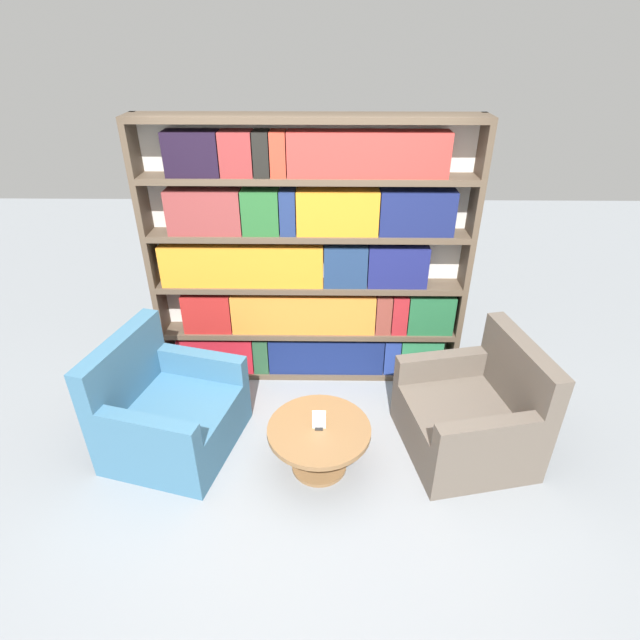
# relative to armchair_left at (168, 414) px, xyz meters

# --- Properties ---
(ground_plane) EXTENTS (14.00, 14.00, 0.00)m
(ground_plane) POSITION_rel_armchair_left_xyz_m (1.09, -0.36, -0.31)
(ground_plane) COLOR gray
(bookshelf) EXTENTS (2.77, 0.30, 2.37)m
(bookshelf) POSITION_rel_armchair_left_xyz_m (1.09, 1.01, 0.84)
(bookshelf) COLOR silver
(bookshelf) RESTS_ON ground_plane
(armchair_left) EXTENTS (1.10, 1.14, 0.95)m
(armchair_left) POSITION_rel_armchair_left_xyz_m (0.00, 0.00, 0.00)
(armchair_left) COLOR #386684
(armchair_left) RESTS_ON ground_plane
(armchair_right) EXTENTS (1.06, 1.10, 0.95)m
(armchair_right) POSITION_rel_armchair_left_xyz_m (2.39, -0.00, 0.00)
(armchair_right) COLOR brown
(armchair_right) RESTS_ON ground_plane
(coffee_table) EXTENTS (0.77, 0.77, 0.40)m
(coffee_table) POSITION_rel_armchair_left_xyz_m (1.19, -0.24, -0.02)
(coffee_table) COLOR brown
(coffee_table) RESTS_ON ground_plane
(table_sign) EXTENTS (0.10, 0.06, 0.16)m
(table_sign) POSITION_rel_armchair_left_xyz_m (1.19, -0.24, 0.16)
(table_sign) COLOR black
(table_sign) RESTS_ON coffee_table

